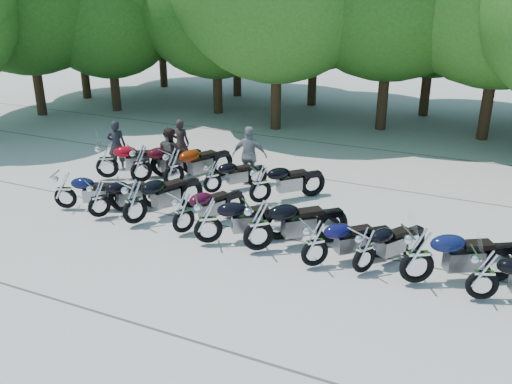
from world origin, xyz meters
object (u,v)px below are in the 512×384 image
at_px(motorcycle_3, 183,212).
at_px(motorcycle_7, 365,249).
at_px(motorcycle_1, 99,198).
at_px(motorcycle_2, 134,201).
at_px(motorcycle_4, 208,219).
at_px(motorcycle_13, 212,176).
at_px(motorcycle_11, 141,163).
at_px(motorcycle_9, 484,274).
at_px(motorcycle_0, 65,189).
at_px(motorcycle_6, 315,242).
at_px(rider_0, 117,145).
at_px(motorcycle_5, 258,224).
at_px(motorcycle_8, 418,255).
at_px(motorcycle_12, 173,167).
at_px(rider_1, 170,153).
at_px(rider_3, 181,143).
at_px(rider_2, 250,156).
at_px(motorcycle_14, 260,183).
at_px(motorcycle_10, 107,159).

height_order(motorcycle_3, motorcycle_7, motorcycle_3).
distance_m(motorcycle_1, motorcycle_2, 1.13).
height_order(motorcycle_4, motorcycle_13, motorcycle_4).
bearing_deg(motorcycle_11, motorcycle_13, -142.84).
relative_size(motorcycle_2, motorcycle_7, 1.15).
bearing_deg(motorcycle_9, motorcycle_0, 69.30).
relative_size(motorcycle_6, rider_0, 1.33).
distance_m(motorcycle_5, motorcycle_8, 3.58).
bearing_deg(motorcycle_6, motorcycle_8, -129.21).
distance_m(motorcycle_9, motorcycle_12, 9.36).
xyz_separation_m(motorcycle_1, motorcycle_13, (1.86, 2.82, -0.03)).
bearing_deg(motorcycle_12, rider_1, -25.52).
height_order(motorcycle_11, motorcycle_12, motorcycle_12).
distance_m(motorcycle_2, rider_3, 4.83).
bearing_deg(motorcycle_12, rider_2, -119.99).
bearing_deg(rider_0, motorcycle_6, 132.27).
distance_m(motorcycle_1, motorcycle_14, 4.39).
bearing_deg(motorcycle_4, rider_1, 7.56).
bearing_deg(motorcycle_8, motorcycle_14, 29.48).
distance_m(motorcycle_13, rider_2, 1.45).
bearing_deg(motorcycle_14, motorcycle_2, 90.88).
distance_m(motorcycle_5, motorcycle_10, 6.92).
xyz_separation_m(motorcycle_2, motorcycle_11, (-1.71, 2.62, 0.00)).
height_order(motorcycle_2, motorcycle_14, motorcycle_2).
xyz_separation_m(motorcycle_2, motorcycle_6, (4.94, -0.19, -0.07)).
bearing_deg(motorcycle_8, motorcycle_1, 58.92).
bearing_deg(rider_2, motorcycle_6, 115.85).
height_order(motorcycle_1, motorcycle_10, motorcycle_10).
bearing_deg(motorcycle_0, motorcycle_11, -36.52).
bearing_deg(rider_2, motorcycle_8, 130.42).
bearing_deg(rider_1, rider_3, -63.06).
bearing_deg(motorcycle_12, motorcycle_8, -174.30).
distance_m(motorcycle_12, rider_1, 0.96).
bearing_deg(rider_1, motorcycle_14, 178.96).
bearing_deg(rider_2, motorcycle_14, 111.01).
distance_m(motorcycle_10, rider_3, 2.54).
relative_size(motorcycle_9, rider_3, 1.34).
xyz_separation_m(motorcycle_5, rider_0, (-6.79, 3.50, 0.12)).
xyz_separation_m(motorcycle_12, rider_1, (-0.60, 0.73, 0.13)).
bearing_deg(motorcycle_0, rider_0, -7.36).
xyz_separation_m(motorcycle_6, motorcycle_7, (1.05, 0.19, -0.03)).
relative_size(motorcycle_2, motorcycle_9, 1.11).
distance_m(motorcycle_1, motorcycle_13, 3.38).
distance_m(motorcycle_0, motorcycle_11, 2.67).
distance_m(motorcycle_2, motorcycle_13, 2.88).
xyz_separation_m(motorcycle_6, motorcycle_8, (2.15, 0.19, 0.09)).
bearing_deg(rider_2, rider_3, -25.40).
height_order(motorcycle_2, motorcycle_11, same).
xyz_separation_m(motorcycle_4, rider_2, (-0.92, 4.22, 0.25)).
bearing_deg(motorcycle_11, motorcycle_9, -161.56).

